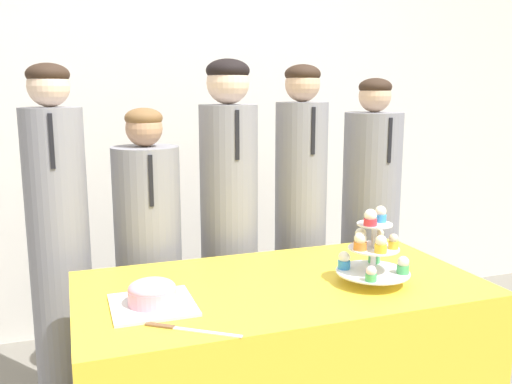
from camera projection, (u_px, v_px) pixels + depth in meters
name	position (u px, v px, depth m)	size (l,w,h in m)	color
wall_back	(190.00, 108.00, 3.30)	(9.00, 0.06, 2.70)	silver
table	(280.00, 374.00, 2.09)	(1.49, 0.78, 0.74)	yellow
round_cake	(152.00, 295.00, 1.79)	(0.27, 0.27, 0.09)	white
cake_knife	(177.00, 328.00, 1.63)	(0.26, 0.19, 0.01)	silver
cupcake_stand	(373.00, 250.00, 1.99)	(0.27, 0.27, 0.29)	silver
student_0	(60.00, 253.00, 2.36)	(0.26, 0.26, 1.56)	gray
student_1	(149.00, 268.00, 2.50)	(0.30, 0.31, 1.38)	gray
student_2	(229.00, 233.00, 2.60)	(0.27, 0.28, 1.59)	gray
student_3	(300.00, 230.00, 2.73)	(0.26, 0.26, 1.58)	gray
student_4	(370.00, 232.00, 2.87)	(0.30, 0.31, 1.51)	gray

